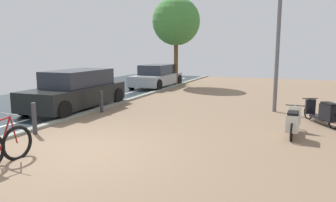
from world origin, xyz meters
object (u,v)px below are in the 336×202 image
object	(u,v)px
scooter_far	(293,122)
bollard_near	(34,118)
scooter_near	(324,113)
bollard_far	(101,102)
street_tree	(176,22)
lamp_post	(279,28)
parked_car_near	(76,90)
parked_car_far	(157,76)

from	to	relation	value
scooter_far	bollard_near	size ratio (longest dim) A/B	1.99
scooter_far	bollard_near	xyz separation A→B (m)	(-6.45, -2.27, 0.05)
scooter_near	bollard_near	distance (m)	8.32
bollard_far	bollard_near	bearing A→B (deg)	-90.00
bollard_near	bollard_far	distance (m)	3.24
scooter_near	street_tree	size ratio (longest dim) A/B	0.30
bollard_near	bollard_far	xyz separation A→B (m)	(0.00, 3.24, -0.04)
scooter_far	bollard_far	distance (m)	6.53
lamp_post	bollard_far	size ratio (longest dim) A/B	6.92
street_tree	bollard_far	bearing A→B (deg)	-86.82
parked_car_near	scooter_far	bearing A→B (deg)	-9.14
scooter_near	bollard_far	size ratio (longest dim) A/B	2.06
parked_car_near	lamp_post	bearing A→B (deg)	16.97
street_tree	bollard_near	xyz separation A→B (m)	(0.51, -12.37, -3.44)
scooter_near	parked_car_near	world-z (taller)	parked_car_near
scooter_near	parked_car_near	xyz separation A→B (m)	(-8.58, -0.47, 0.32)
street_tree	parked_car_near	bearing A→B (deg)	-94.95
lamp_post	parked_car_far	bearing A→B (deg)	142.14
lamp_post	bollard_far	world-z (taller)	lamp_post
parked_car_near	street_tree	size ratio (longest dim) A/B	0.84
scooter_near	bollard_near	xyz separation A→B (m)	(-7.31, -3.98, 0.04)
parked_car_near	lamp_post	distance (m)	7.73
scooter_far	street_tree	world-z (taller)	street_tree
scooter_far	bollard_near	distance (m)	6.84
lamp_post	street_tree	world-z (taller)	street_tree
scooter_near	bollard_far	world-z (taller)	bollard_far
street_tree	lamp_post	bearing A→B (deg)	-46.83
parked_car_far	street_tree	world-z (taller)	street_tree
parked_car_near	street_tree	world-z (taller)	street_tree
scooter_far	bollard_far	xyz separation A→B (m)	(-6.45, 0.97, 0.01)
street_tree	bollard_near	bearing A→B (deg)	-87.65
lamp_post	bollard_near	world-z (taller)	lamp_post
scooter_far	street_tree	bearing A→B (deg)	124.55
scooter_far	lamp_post	distance (m)	4.33
parked_car_far	bollard_near	bearing A→B (deg)	-83.49
parked_car_near	street_tree	xyz separation A→B (m)	(0.77, 8.86, 3.17)
scooter_far	bollard_far	bearing A→B (deg)	171.42
scooter_near	parked_car_far	bearing A→B (deg)	140.12
lamp_post	bollard_far	xyz separation A→B (m)	(-5.79, -2.42, -2.60)
scooter_near	parked_car_far	size ratio (longest dim) A/B	0.37
scooter_far	street_tree	xyz separation A→B (m)	(-6.96, 10.11, 3.49)
scooter_far	parked_car_near	bearing A→B (deg)	170.86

